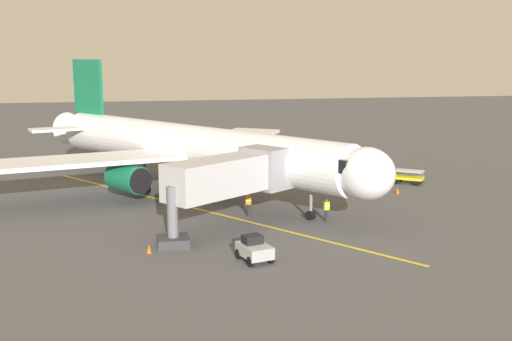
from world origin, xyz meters
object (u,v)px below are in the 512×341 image
object	(u,v)px
ground_crew_marshaller	(326,210)
safety_cone_nose_right	(398,191)
jet_bridge	(235,176)
tug_portside	(254,249)
safety_cone_wing_port	(388,188)
safety_cone_nose_left	(149,249)
baggage_cart_near_nose	(409,177)
ground_crew_wing_walker	(249,204)
airplane	(187,147)

from	to	relation	value
ground_crew_marshaller	safety_cone_nose_right	world-z (taller)	ground_crew_marshaller
jet_bridge	tug_portside	bearing A→B (deg)	89.58
safety_cone_wing_port	safety_cone_nose_right	bearing A→B (deg)	110.10
tug_portside	ground_crew_marshaller	bearing A→B (deg)	-132.26
jet_bridge	ground_crew_marshaller	world-z (taller)	jet_bridge
ground_crew_marshaller	tug_portside	distance (m)	10.19
ground_crew_marshaller	tug_portside	bearing A→B (deg)	47.74
safety_cone_nose_left	tug_portside	bearing A→B (deg)	156.38
ground_crew_marshaller	safety_cone_nose_left	distance (m)	13.83
baggage_cart_near_nose	safety_cone_wing_port	bearing A→B (deg)	39.39
jet_bridge	safety_cone_nose_left	xyz separation A→B (m)	(6.12, 4.46, -3.49)
ground_crew_wing_walker	baggage_cart_near_nose	bearing A→B (deg)	-153.06
ground_crew_wing_walker	safety_cone_wing_port	xyz separation A→B (m)	(-13.76, -5.98, -0.61)
safety_cone_wing_port	airplane	bearing A→B (deg)	-10.14
ground_crew_marshaller	baggage_cart_near_nose	world-z (taller)	ground_crew_marshaller
jet_bridge	safety_cone_nose_left	world-z (taller)	jet_bridge
jet_bridge	ground_crew_marshaller	distance (m)	7.40
safety_cone_nose_left	baggage_cart_near_nose	bearing A→B (deg)	-146.60
ground_crew_wing_walker	safety_cone_nose_left	xyz separation A→B (m)	(7.67, 7.63, -0.61)
baggage_cart_near_nose	safety_cone_nose_right	bearing A→B (deg)	53.43
jet_bridge	ground_crew_marshaller	xyz separation A→B (m)	(-6.80, -0.42, -2.88)
airplane	safety_cone_nose_right	world-z (taller)	airplane
tug_portside	safety_cone_nose_left	distance (m)	6.64
ground_crew_marshaller	ground_crew_wing_walker	bearing A→B (deg)	-27.55
baggage_cart_near_nose	safety_cone_nose_right	distance (m)	4.75
airplane	safety_cone_wing_port	xyz separation A→B (m)	(-17.57, 3.14, -3.73)
tug_portside	safety_cone_nose_right	size ratio (longest dim) A/B	4.76
tug_portside	safety_cone_nose_right	xyz separation A→B (m)	(-15.78, -15.12, -0.43)
jet_bridge	ground_crew_marshaller	bearing A→B (deg)	-176.44
ground_crew_wing_walker	safety_cone_wing_port	size ratio (longest dim) A/B	3.11
airplane	safety_cone_nose_left	xyz separation A→B (m)	(3.86, 16.75, -3.73)
ground_crew_wing_walker	baggage_cart_near_nose	size ratio (longest dim) A/B	0.59
airplane	ground_crew_wing_walker	bearing A→B (deg)	112.63
airplane	jet_bridge	size ratio (longest dim) A/B	3.37
ground_crew_wing_walker	tug_portside	bearing A→B (deg)	81.18
safety_cone_nose_left	safety_cone_wing_port	xyz separation A→B (m)	(-21.43, -13.61, 0.00)
safety_cone_nose_left	ground_crew_wing_walker	bearing A→B (deg)	-135.14
tug_portside	safety_cone_nose_left	xyz separation A→B (m)	(6.07, -2.66, -0.43)
baggage_cart_near_nose	tug_portside	world-z (taller)	tug_portside
jet_bridge	ground_crew_wing_walker	distance (m)	4.55
baggage_cart_near_nose	tug_portside	size ratio (longest dim) A/B	1.12
airplane	jet_bridge	distance (m)	12.50
safety_cone_wing_port	baggage_cart_near_nose	bearing A→B (deg)	-140.61
jet_bridge	baggage_cart_near_nose	bearing A→B (deg)	-147.52
airplane	safety_cone_nose_right	bearing A→B (deg)	166.60
jet_bridge	tug_portside	distance (m)	7.75
tug_portside	safety_cone_nose_left	bearing A→B (deg)	-23.62
safety_cone_nose_right	jet_bridge	bearing A→B (deg)	26.97
airplane	safety_cone_wing_port	distance (m)	18.23
jet_bridge	tug_portside	size ratio (longest dim) A/B	3.96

